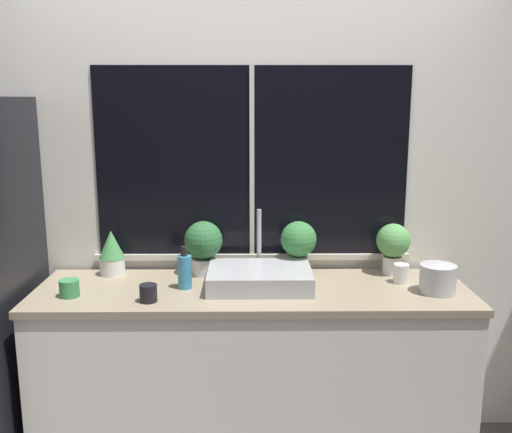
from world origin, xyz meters
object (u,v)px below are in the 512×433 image
potted_plant_center_left (204,244)px  potted_plant_far_right (393,244)px  potted_plant_center_right (299,242)px  mug_white (401,273)px  potted_plant_far_left (112,252)px  mug_green (69,288)px  mug_black (148,293)px  sink (260,277)px  kettle (438,278)px  soap_bottle (185,271)px

potted_plant_center_left → potted_plant_far_right: 0.97m
potted_plant_center_right → mug_white: potted_plant_center_right is taller
potted_plant_far_left → mug_green: bearing=-109.3°
potted_plant_far_right → mug_white: size_ratio=2.78×
mug_black → mug_green: same height
sink → potted_plant_far_left: sink is taller
kettle → mug_black: bearing=-175.3°
mug_green → mug_white: bearing=6.7°
potted_plant_center_left → mug_black: bearing=-117.9°
potted_plant_center_left → mug_green: potted_plant_center_left is taller
potted_plant_far_left → potted_plant_far_right: 1.44m
potted_plant_center_right → mug_white: (0.49, -0.15, -0.12)m
potted_plant_far_left → potted_plant_center_right: size_ratio=0.84×
mug_white → potted_plant_center_left: bearing=171.2°
sink → potted_plant_far_right: size_ratio=1.88×
potted_plant_center_right → potted_plant_far_right: potted_plant_center_right is taller
potted_plant_far_left → soap_bottle: bearing=-29.3°
mug_white → mug_green: 1.58m
potted_plant_center_left → potted_plant_far_right: size_ratio=1.06×
potted_plant_far_left → mug_white: bearing=-6.0°
potted_plant_far_left → soap_bottle: (0.40, -0.22, -0.03)m
potted_plant_center_left → kettle: 1.16m
mug_black → mug_white: (1.20, 0.26, 0.01)m
sink → mug_green: (-0.87, -0.14, -0.01)m
mug_black → potted_plant_far_right: bearing=18.9°
soap_bottle → mug_white: soap_bottle is taller
potted_plant_center_left → kettle: bearing=-15.0°
potted_plant_far_left → mug_green: 0.36m
mug_green → potted_plant_far_left: bearing=70.7°
mug_black → mug_green: size_ratio=0.88×
potted_plant_center_right → mug_black: (-0.70, -0.41, -0.13)m
potted_plant_center_right → mug_black: potted_plant_center_right is taller
sink → potted_plant_center_left: sink is taller
sink → mug_green: sink is taller
potted_plant_far_left → soap_bottle: potted_plant_far_left is taller
potted_plant_center_left → soap_bottle: size_ratio=1.35×
potted_plant_center_left → potted_plant_center_right: 0.49m
potted_plant_center_left → potted_plant_far_right: potted_plant_center_left is taller
potted_plant_center_left → kettle: (1.11, -0.30, -0.09)m
potted_plant_far_left → mug_white: (1.45, -0.15, -0.07)m
soap_bottle → potted_plant_far_right: bearing=12.1°
potted_plant_center_right → kettle: potted_plant_center_right is taller
mug_green → potted_plant_far_right: bearing=12.1°
mug_black → kettle: size_ratio=0.47×
potted_plant_center_left → mug_green: (-0.59, -0.34, -0.12)m
potted_plant_far_right → kettle: bearing=-65.0°
potted_plant_center_right → potted_plant_far_right: 0.49m
potted_plant_far_left → kettle: potted_plant_far_left is taller
mug_black → mug_green: 0.38m
sink → potted_plant_far_left: (-0.76, 0.20, 0.07)m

